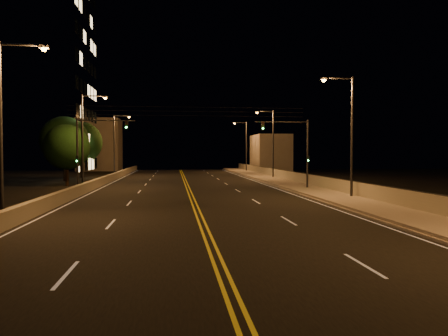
{
  "coord_description": "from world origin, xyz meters",
  "views": [
    {
      "loc": [
        -1.4,
        -11.44,
        3.53
      ],
      "look_at": [
        2.0,
        18.0,
        2.5
      ],
      "focal_mm": 35.0,
      "sensor_mm": 36.0,
      "label": 1
    }
  ],
  "objects": [
    {
      "name": "streetlight_3",
      "position": [
        11.52,
        67.25,
        5.31
      ],
      "size": [
        2.55,
        0.28,
        9.19
      ],
      "color": "#2D2D33",
      "rests_on": "ground"
    },
    {
      "name": "traffic_signal_right",
      "position": [
        10.05,
        28.05,
        4.12
      ],
      "size": [
        5.11,
        0.31,
        6.59
      ],
      "color": "#2D2D33",
      "rests_on": "ground"
    },
    {
      "name": "lane_markings",
      "position": [
        0.0,
        19.93,
        0.02
      ],
      "size": [
        17.32,
        116.0,
        0.0
      ],
      "color": "silver",
      "rests_on": "road"
    },
    {
      "name": "sidewalk",
      "position": [
        10.8,
        20.0,
        0.15
      ],
      "size": [
        3.6,
        120.0,
        0.3
      ],
      "primitive_type": "cube",
      "color": "gray",
      "rests_on": "ground"
    },
    {
      "name": "streetlight_5",
      "position": [
        -9.92,
        32.18,
        5.31
      ],
      "size": [
        2.55,
        0.28,
        9.19
      ],
      "color": "#2D2D33",
      "rests_on": "ground"
    },
    {
      "name": "tree_1",
      "position": [
        -15.05,
        45.4,
        5.11
      ],
      "size": [
        5.99,
        5.99,
        8.11
      ],
      "color": "black",
      "rests_on": "ground"
    },
    {
      "name": "streetlight_1",
      "position": [
        11.52,
        19.76,
        5.31
      ],
      "size": [
        2.55,
        0.28,
        9.19
      ],
      "color": "#2D2D33",
      "rests_on": "ground"
    },
    {
      "name": "distant_building_right",
      "position": [
        16.5,
        68.34,
        3.43
      ],
      "size": [
        6.0,
        10.0,
        6.87
      ],
      "primitive_type": "cube",
      "color": "gray",
      "rests_on": "ground"
    },
    {
      "name": "tree_2",
      "position": [
        -14.41,
        52.4,
        5.01
      ],
      "size": [
        5.86,
        5.86,
        7.95
      ],
      "color": "black",
      "rests_on": "ground"
    },
    {
      "name": "distant_building_left",
      "position": [
        -16.0,
        77.57,
        5.12
      ],
      "size": [
        8.0,
        8.0,
        10.25
      ],
      "primitive_type": "cube",
      "color": "gray",
      "rests_on": "ground"
    },
    {
      "name": "road",
      "position": [
        0.0,
        20.0,
        0.01
      ],
      "size": [
        18.0,
        120.0,
        0.02
      ],
      "primitive_type": "cube",
      "color": "black",
      "rests_on": "ground"
    },
    {
      "name": "parapet_rail",
      "position": [
        12.45,
        20.0,
        1.33
      ],
      "size": [
        0.06,
        120.0,
        0.06
      ],
      "primitive_type": "cylinder",
      "rotation": [
        1.57,
        0.0,
        0.0
      ],
      "color": "black",
      "rests_on": "parapet_wall"
    },
    {
      "name": "streetlight_6",
      "position": [
        -9.92,
        55.03,
        5.31
      ],
      "size": [
        2.55,
        0.28,
        9.19
      ],
      "color": "#2D2D33",
      "rests_on": "ground"
    },
    {
      "name": "traffic_signal_left",
      "position": [
        -8.85,
        28.05,
        4.12
      ],
      "size": [
        5.11,
        0.31,
        6.59
      ],
      "color": "#2D2D33",
      "rests_on": "ground"
    },
    {
      "name": "jersey_barrier",
      "position": [
        -9.15,
        20.0,
        0.45
      ],
      "size": [
        0.45,
        120.0,
        0.89
      ],
      "primitive_type": "cube",
      "color": "#9E9784",
      "rests_on": "ground"
    },
    {
      "name": "parapet_wall",
      "position": [
        12.45,
        20.0,
        0.8
      ],
      "size": [
        0.3,
        120.0,
        1.0
      ],
      "primitive_type": "cube",
      "color": "#9E9784",
      "rests_on": "sidewalk"
    },
    {
      "name": "overhead_wires",
      "position": [
        0.0,
        29.5,
        7.4
      ],
      "size": [
        22.0,
        0.03,
        0.83
      ],
      "color": "black"
    },
    {
      "name": "streetlight_4",
      "position": [
        -9.92,
        12.05,
        5.31
      ],
      "size": [
        2.55,
        0.28,
        9.19
      ],
      "color": "#2D2D33",
      "rests_on": "ground"
    },
    {
      "name": "streetlight_2",
      "position": [
        11.52,
        45.65,
        5.31
      ],
      "size": [
        2.55,
        0.28,
        9.19
      ],
      "color": "#2D2D33",
      "rests_on": "ground"
    },
    {
      "name": "ground",
      "position": [
        0.0,
        0.0,
        0.0
      ],
      "size": [
        160.0,
        160.0,
        0.0
      ],
      "primitive_type": "plane",
      "color": "black",
      "rests_on": "ground"
    },
    {
      "name": "curb",
      "position": [
        8.93,
        20.0,
        0.07
      ],
      "size": [
        0.14,
        120.0,
        0.15
      ],
      "primitive_type": "cube",
      "color": "gray",
      "rests_on": "ground"
    },
    {
      "name": "tree_0",
      "position": [
        -12.79,
        36.93,
        4.15
      ],
      "size": [
        4.86,
        4.86,
        6.59
      ],
      "color": "black",
      "rests_on": "ground"
    }
  ]
}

